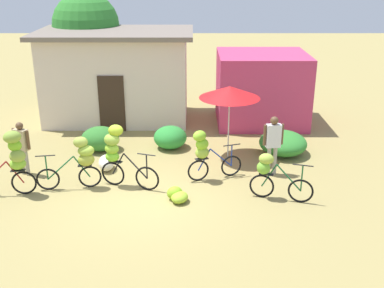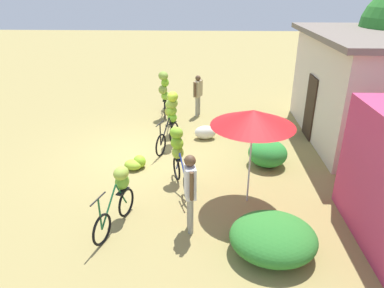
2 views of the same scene
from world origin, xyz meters
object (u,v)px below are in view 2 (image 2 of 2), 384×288
object	(u,v)px
bicycle_center_loaded	(171,115)
person_vendor	(190,186)
bicycle_by_shop	(178,153)
bicycle_rightmost	(119,192)
person_bystander	(198,91)
building_low	(361,87)
produce_sack	(205,132)
bicycle_near_pile	(171,109)
market_umbrella	(253,118)
bicycle_leftmost	(164,90)
banana_pile_on_ground	(136,163)

from	to	relation	value
bicycle_center_loaded	person_vendor	distance (m)	4.26
bicycle_by_shop	bicycle_rightmost	distance (m)	1.98
person_bystander	bicycle_center_loaded	bearing A→B (deg)	-15.26
bicycle_rightmost	building_low	bearing A→B (deg)	125.96
bicycle_by_shop	produce_sack	bearing A→B (deg)	166.90
bicycle_near_pile	produce_sack	bearing A→B (deg)	69.60
market_umbrella	bicycle_leftmost	world-z (taller)	market_umbrella
produce_sack	bicycle_near_pile	bearing A→B (deg)	-110.40
building_low	produce_sack	xyz separation A→B (m)	(0.33, -4.83, -1.46)
bicycle_by_shop	produce_sack	size ratio (longest dim) A/B	2.18
produce_sack	person_vendor	world-z (taller)	person_vendor
person_vendor	person_bystander	size ratio (longest dim) A/B	1.11
bicycle_leftmost	market_umbrella	bearing A→B (deg)	24.21
bicycle_by_shop	produce_sack	world-z (taller)	bicycle_by_shop
bicycle_by_shop	market_umbrella	bearing A→B (deg)	65.66
bicycle_center_loaded	person_bystander	xyz separation A→B (m)	(-2.77, 0.75, -0.06)
market_umbrella	bicycle_leftmost	bearing A→B (deg)	-155.79
banana_pile_on_ground	produce_sack	bearing A→B (deg)	138.14
bicycle_near_pile	person_vendor	size ratio (longest dim) A/B	0.98
market_umbrella	produce_sack	world-z (taller)	market_umbrella
bicycle_rightmost	banana_pile_on_ground	size ratio (longest dim) A/B	2.27
market_umbrella	bicycle_by_shop	size ratio (longest dim) A/B	1.47
building_low	bicycle_near_pile	world-z (taller)	building_low
person_bystander	bicycle_rightmost	bearing A→B (deg)	-12.44
building_low	bicycle_rightmost	world-z (taller)	building_low
bicycle_leftmost	bicycle_by_shop	bearing A→B (deg)	10.20
bicycle_by_shop	banana_pile_on_ground	xyz separation A→B (m)	(-0.73, -1.23, -0.70)
bicycle_center_loaded	person_vendor	bearing A→B (deg)	10.24
building_low	person_bystander	size ratio (longest dim) A/B	3.66
bicycle_leftmost	person_vendor	bearing A→B (deg)	10.43
bicycle_near_pile	person_bystander	world-z (taller)	person_bystander
bicycle_center_loaded	building_low	bearing A→B (deg)	98.24
building_low	bicycle_center_loaded	bearing A→B (deg)	-81.76
bicycle_leftmost	banana_pile_on_ground	world-z (taller)	bicycle_leftmost
person_bystander	banana_pile_on_ground	bearing A→B (deg)	-20.06
bicycle_leftmost	banana_pile_on_ground	size ratio (longest dim) A/B	2.56
building_low	market_umbrella	distance (m)	5.49
banana_pile_on_ground	person_vendor	world-z (taller)	person_vendor
bicycle_leftmost	person_bystander	bearing A→B (deg)	99.25
building_low	bicycle_leftmost	world-z (taller)	building_low
market_umbrella	banana_pile_on_ground	world-z (taller)	market_umbrella
bicycle_near_pile	person_vendor	world-z (taller)	person_vendor
produce_sack	person_vendor	distance (m)	4.80
person_bystander	building_low	bearing A→B (deg)	69.53
market_umbrella	produce_sack	bearing A→B (deg)	-164.52
banana_pile_on_ground	bicycle_center_loaded	bearing A→B (deg)	152.23
bicycle_leftmost	bicycle_rightmost	distance (m)	6.52
bicycle_center_loaded	person_bystander	world-z (taller)	bicycle_center_loaded
bicycle_near_pile	building_low	bearing A→B (deg)	89.05
bicycle_center_loaded	produce_sack	xyz separation A→B (m)	(-0.52, 1.05, -0.79)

